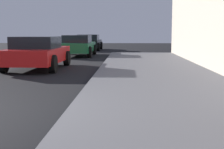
% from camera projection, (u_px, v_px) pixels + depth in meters
% --- Properties ---
extents(sidewalk, '(4.00, 32.00, 0.15)m').
position_uv_depth(sidewalk, '(188.00, 116.00, 5.30)').
color(sidewalk, '#5B5B60').
rests_on(sidewalk, ground_plane).
extents(car_red, '(2.00, 4.21, 1.27)m').
position_uv_depth(car_red, '(38.00, 53.00, 12.81)').
color(car_red, red).
rests_on(car_red, ground_plane).
extents(car_green, '(1.97, 4.36, 1.27)m').
position_uv_depth(car_green, '(78.00, 45.00, 20.05)').
color(car_green, '#196638').
rests_on(car_green, ground_plane).
extents(car_black, '(2.00, 4.45, 1.27)m').
position_uv_depth(car_black, '(89.00, 42.00, 27.01)').
color(car_black, black).
rests_on(car_black, ground_plane).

